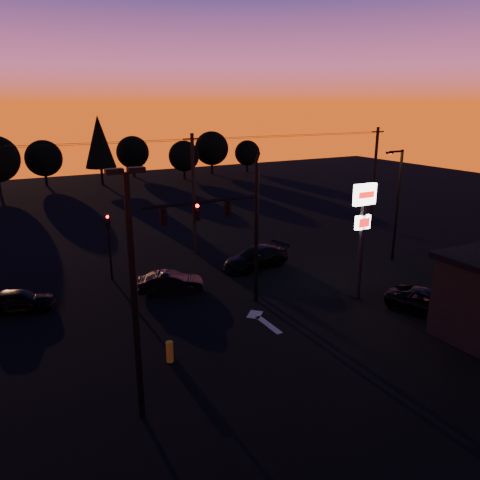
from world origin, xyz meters
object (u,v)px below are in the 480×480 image
object	(u,v)px
car_right	(256,257)
suv_parked	(430,303)
car_left	(18,301)
parking_lot_light	(133,283)
traffic_signal_mast	(231,222)
streetlight	(397,201)
secondary_signal	(109,237)
bollard	(170,352)
car_mid	(171,282)
pylon_sign	(363,217)

from	to	relation	value
car_right	suv_parked	world-z (taller)	car_right
car_left	parking_lot_light	bearing A→B (deg)	-148.65
traffic_signal_mast	streetlight	world-z (taller)	traffic_signal_mast
car_left	secondary_signal	bearing A→B (deg)	-50.37
secondary_signal	car_right	distance (m)	10.00
traffic_signal_mast	bollard	size ratio (longest dim) A/B	8.84
traffic_signal_mast	car_mid	world-z (taller)	traffic_signal_mast
traffic_signal_mast	bollard	world-z (taller)	traffic_signal_mast
traffic_signal_mast	parking_lot_light	bearing A→B (deg)	-136.63
secondary_signal	bollard	world-z (taller)	secondary_signal
pylon_sign	car_left	bearing A→B (deg)	157.04
secondary_signal	car_right	xyz separation A→B (m)	(9.43, -2.55, -2.14)
bollard	suv_parked	distance (m)	14.34
car_mid	suv_parked	xyz separation A→B (m)	(11.32, -9.57, -0.00)
bollard	pylon_sign	bearing A→B (deg)	6.61
car_mid	car_left	bearing A→B (deg)	99.05
parking_lot_light	pylon_sign	world-z (taller)	parking_lot_light
streetlight	car_right	distance (m)	10.74
parking_lot_light	pylon_sign	xyz separation A→B (m)	(14.50, 4.50, -0.36)
streetlight	car_mid	distance (m)	16.86
secondary_signal	streetlight	size ratio (longest dim) A/B	0.54
streetlight	car_right	bearing A→B (deg)	160.07
car_left	car_mid	xyz separation A→B (m)	(8.33, -1.48, 0.00)
car_mid	car_right	bearing A→B (deg)	-59.23
streetlight	traffic_signal_mast	bearing A→B (deg)	-173.86
bollard	suv_parked	size ratio (longest dim) A/B	0.21
parking_lot_light	suv_parked	distance (m)	17.09
traffic_signal_mast	bollard	distance (m)	7.86
pylon_sign	bollard	size ratio (longest dim) A/B	7.00
pylon_sign	car_right	distance (m)	8.92
parking_lot_light	streetlight	xyz separation A→B (m)	(21.41, 8.50, -0.85)
bollard	car_right	size ratio (longest dim) A/B	0.20
parking_lot_light	car_mid	size ratio (longest dim) A/B	2.34
secondary_signal	car_right	bearing A→B (deg)	-15.12
traffic_signal_mast	pylon_sign	world-z (taller)	traffic_signal_mast
secondary_signal	suv_parked	xyz separation A→B (m)	(13.92, -13.53, -2.22)
secondary_signal	pylon_sign	distance (m)	15.75
secondary_signal	suv_parked	world-z (taller)	secondary_signal
traffic_signal_mast	car_right	bearing A→B (deg)	47.52
pylon_sign	bollard	bearing A→B (deg)	-173.39
parking_lot_light	suv_parked	xyz separation A→B (m)	(16.42, 0.96, -4.63)
parking_lot_light	car_mid	world-z (taller)	parking_lot_light
traffic_signal_mast	suv_parked	world-z (taller)	traffic_signal_mast
parking_lot_light	pylon_sign	bearing A→B (deg)	17.23
suv_parked	car_right	bearing A→B (deg)	93.28
parking_lot_light	bollard	xyz separation A→B (m)	(2.24, 3.08, -4.78)
car_right	traffic_signal_mast	bearing A→B (deg)	-51.56
traffic_signal_mast	car_left	bearing A→B (deg)	154.73
traffic_signal_mast	car_mid	distance (m)	6.02
traffic_signal_mast	streetlight	distance (m)	14.10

